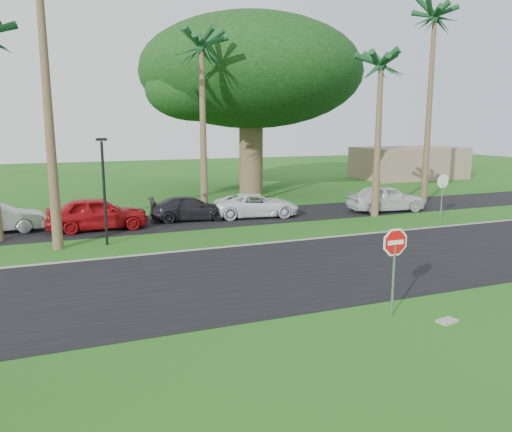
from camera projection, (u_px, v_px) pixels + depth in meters
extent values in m
plane|color=#1E5916|center=(322.00, 286.00, 16.32)|extent=(120.00, 120.00, 0.00)
cube|color=black|center=(295.00, 269.00, 18.14)|extent=(120.00, 8.00, 0.02)
cube|color=black|center=(212.00, 219.00, 27.74)|extent=(120.00, 5.00, 0.02)
cube|color=gray|center=(254.00, 244.00, 21.84)|extent=(120.00, 0.12, 0.06)
cylinder|color=gray|center=(393.00, 282.00, 13.57)|extent=(0.07, 0.07, 2.00)
cylinder|color=white|center=(395.00, 242.00, 13.37)|extent=(1.05, 0.02, 1.05)
cylinder|color=red|center=(395.00, 242.00, 13.37)|extent=(0.90, 0.02, 0.90)
cube|color=white|center=(395.00, 242.00, 13.37)|extent=(0.50, 0.02, 0.12)
cylinder|color=gray|center=(442.00, 201.00, 27.80)|extent=(0.07, 0.07, 2.00)
cylinder|color=white|center=(443.00, 181.00, 27.60)|extent=(1.05, 0.02, 1.05)
cylinder|color=red|center=(443.00, 181.00, 27.60)|extent=(0.90, 0.02, 0.90)
cube|color=white|center=(443.00, 181.00, 27.60)|extent=(0.50, 0.02, 0.12)
cone|color=brown|center=(48.00, 111.00, 20.13)|extent=(0.44, 0.44, 11.50)
cone|color=brown|center=(203.00, 132.00, 28.25)|extent=(0.44, 0.44, 9.50)
cone|color=brown|center=(378.00, 142.00, 27.95)|extent=(0.44, 0.44, 8.50)
cone|color=brown|center=(429.00, 112.00, 32.55)|extent=(0.44, 0.44, 12.00)
cylinder|color=brown|center=(251.00, 153.00, 38.05)|extent=(1.80, 1.80, 6.00)
ellipsoid|color=black|center=(251.00, 72.00, 36.96)|extent=(16.50, 16.50, 8.25)
cylinder|color=black|center=(104.00, 194.00, 21.50)|extent=(0.12, 0.12, 4.50)
cube|color=black|center=(101.00, 139.00, 21.07)|extent=(0.45, 0.25, 0.12)
cube|color=gray|center=(409.00, 163.00, 48.52)|extent=(10.00, 6.00, 3.00)
imported|color=#9F0D11|center=(98.00, 214.00, 24.81)|extent=(4.90, 2.02, 1.66)
imported|color=black|center=(190.00, 209.00, 27.33)|extent=(4.59, 2.27, 1.28)
imported|color=white|center=(256.00, 205.00, 28.33)|extent=(5.09, 2.94, 1.34)
imported|color=silver|center=(386.00, 198.00, 30.06)|extent=(4.81, 2.29, 1.59)
cube|color=gray|center=(447.00, 321.00, 13.34)|extent=(0.61, 0.45, 0.06)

